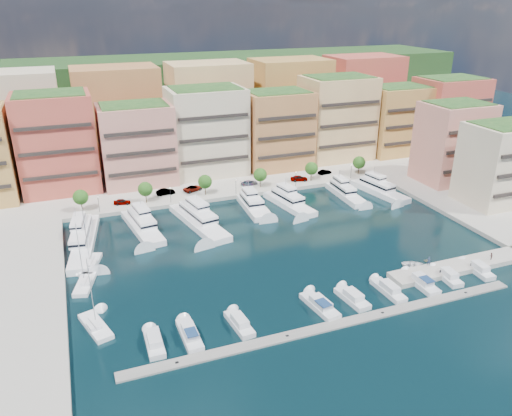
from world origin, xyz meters
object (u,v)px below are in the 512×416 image
object	(u,v)px
lamppost_1	(170,192)
cruiser_0	(154,343)
yacht_0	(84,238)
car_5	(325,172)
cruiser_7	(421,283)
car_0	(122,202)
lamppost_0	(98,202)
cruiser_1	(190,335)
sailboat_2	(91,265)
yacht_6	(378,189)
yacht_2	(198,219)
cruiser_9	(478,270)
tree_5	(359,163)
yacht_5	(345,192)
car_1	(166,192)
person_1	(491,256)
cruiser_5	(352,298)
tree_3	(260,175)
lamppost_3	(296,176)
lamppost_4	(351,169)
cruiser_8	(448,277)
yacht_4	(288,202)
person_0	(429,261)
cruiser_2	(239,324)
car_4	(299,178)
tree_0	(81,197)
tender_0	(413,264)
tree_4	(311,168)
yacht_3	(253,205)
car_2	(193,188)
sailboat_1	(85,284)
sailboat_0	(96,327)
car_3	(249,183)
lamppost_2	(236,184)
cruiser_4	(320,306)
tree_2	(205,182)
tender_1	(427,260)

from	to	relation	value
lamppost_1	cruiser_0	bearing A→B (deg)	-104.45
yacht_0	car_5	bearing A→B (deg)	16.15
cruiser_7	car_0	bearing A→B (deg)	129.26
lamppost_0	cruiser_1	distance (m)	56.68
sailboat_2	car_0	bearing A→B (deg)	71.35
yacht_6	car_0	bearing A→B (deg)	168.17
yacht_2	cruiser_9	world-z (taller)	yacht_2
tree_5	yacht_0	xyz separation A→B (m)	(-80.58, -16.87, -3.53)
tree_5	yacht_5	size ratio (longest dim) A/B	0.33
car_1	person_1	size ratio (longest dim) A/B	3.25
tree_5	cruiser_0	xyz separation A→B (m)	(-72.37, -58.08, -4.20)
cruiser_5	tree_3	bearing A→B (deg)	85.34
lamppost_3	lamppost_4	world-z (taller)	same
cruiser_8	yacht_4	bearing A→B (deg)	106.81
yacht_0	person_0	world-z (taller)	yacht_0
cruiser_2	car_4	distance (m)	70.75
lamppost_3	cruiser_9	bearing A→B (deg)	-75.88
tree_0	tender_0	xyz separation A→B (m)	(61.42, -51.35, -4.30)
yacht_4	tender_0	xyz separation A→B (m)	(10.56, -38.34, -0.64)
tree_4	lamppost_1	xyz separation A→B (m)	(-42.00, -2.30, -0.92)
cruiser_5	person_0	world-z (taller)	person_0
tree_5	lamppost_1	distance (m)	58.05
yacht_3	yacht_5	world-z (taller)	same
tree_5	car_2	world-z (taller)	tree_5
yacht_0	sailboat_1	distance (m)	18.65
tree_4	lamppost_3	world-z (taller)	tree_4
sailboat_0	car_0	distance (m)	52.22
cruiser_0	tree_0	bearing A→B (deg)	97.48
car_3	yacht_5	bearing A→B (deg)	-137.26
yacht_3	tender_0	distance (m)	44.29
cruiser_0	tender_0	world-z (taller)	cruiser_0
lamppost_2	car_3	xyz separation A→B (m)	(5.68, 4.96, -2.08)
yacht_3	car_3	distance (m)	15.07
cruiser_4	tender_0	size ratio (longest dim) A/B	2.16
person_1	car_4	bearing A→B (deg)	-113.29
tree_5	car_4	size ratio (longest dim) A/B	1.14
yacht_6	cruiser_7	distance (m)	49.06
tree_5	yacht_4	distance (m)	32.12
car_2	sailboat_2	bearing A→B (deg)	116.68
sailboat_2	cruiser_4	bearing A→B (deg)	-39.25
tree_0	tree_2	distance (m)	32.00
cruiser_8	sailboat_2	xyz separation A→B (m)	(-64.41, 29.88, -0.23)
yacht_5	cruiser_2	size ratio (longest dim) A/B	2.17
cruiser_0	car_1	distance (m)	63.57
tree_4	tender_1	world-z (taller)	tree_4
cruiser_4	cruiser_9	bearing A→B (deg)	0.06
tree_3	yacht_4	bearing A→B (deg)	-77.60
lamppost_4	yacht_6	xyz separation A→B (m)	(2.25, -11.03, -2.62)
sailboat_2	car_2	world-z (taller)	sailboat_2
lamppost_2	cruiser_4	xyz separation A→B (m)	(-3.30, -55.82, -3.26)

